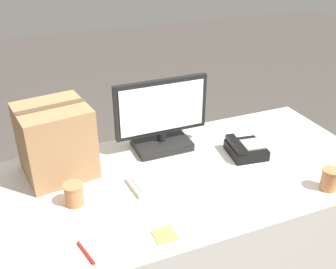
% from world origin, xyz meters
% --- Properties ---
extents(office_desk, '(1.80, 0.90, 0.74)m').
position_xyz_m(office_desk, '(0.00, 0.00, 0.37)').
color(office_desk, beige).
rests_on(office_desk, ground_plane).
extents(monitor, '(0.49, 0.21, 0.38)m').
position_xyz_m(monitor, '(-0.04, 0.28, 0.90)').
color(monitor, black).
rests_on(monitor, office_desk).
extents(keyboard, '(0.45, 0.19, 0.03)m').
position_xyz_m(keyboard, '(-0.09, 0.00, 0.76)').
color(keyboard, silver).
rests_on(keyboard, office_desk).
extents(desk_phone, '(0.20, 0.21, 0.08)m').
position_xyz_m(desk_phone, '(0.32, 0.05, 0.78)').
color(desk_phone, black).
rests_on(desk_phone, office_desk).
extents(paper_cup_left, '(0.08, 0.08, 0.10)m').
position_xyz_m(paper_cup_left, '(-0.56, -0.02, 0.79)').
color(paper_cup_left, '#BC7547').
rests_on(paper_cup_left, office_desk).
extents(paper_cup_right, '(0.08, 0.08, 0.10)m').
position_xyz_m(paper_cup_right, '(0.50, -0.35, 0.80)').
color(paper_cup_right, '#BC7547').
rests_on(paper_cup_right, office_desk).
extents(cardboard_box, '(0.34, 0.33, 0.34)m').
position_xyz_m(cardboard_box, '(-0.58, 0.25, 0.91)').
color(cardboard_box, '#9E754C').
rests_on(cardboard_box, office_desk).
extents(pen_marker, '(0.04, 0.13, 0.01)m').
position_xyz_m(pen_marker, '(-0.58, -0.32, 0.75)').
color(pen_marker, red).
rests_on(pen_marker, office_desk).
extents(sticky_note_pad, '(0.08, 0.08, 0.01)m').
position_xyz_m(sticky_note_pad, '(-0.28, -0.34, 0.75)').
color(sticky_note_pad, '#E5DB4C').
rests_on(sticky_note_pad, office_desk).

